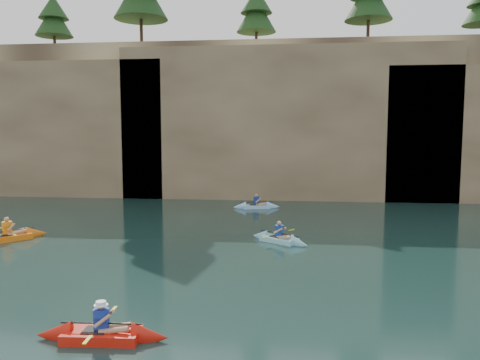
# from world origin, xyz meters

# --- Properties ---
(ground) EXTENTS (160.00, 160.00, 0.00)m
(ground) POSITION_xyz_m (0.00, 0.00, 0.00)
(ground) COLOR black
(ground) RESTS_ON ground
(cliff) EXTENTS (70.00, 16.00, 12.00)m
(cliff) POSITION_xyz_m (0.00, 30.00, 6.00)
(cliff) COLOR tan
(cliff) RESTS_ON ground
(cliff_slab_west) EXTENTS (26.00, 2.40, 10.56)m
(cliff_slab_west) POSITION_xyz_m (-20.00, 22.60, 5.28)
(cliff_slab_west) COLOR #9D855F
(cliff_slab_west) RESTS_ON ground
(cliff_slab_center) EXTENTS (24.00, 2.40, 11.40)m
(cliff_slab_center) POSITION_xyz_m (2.00, 22.60, 5.70)
(cliff_slab_center) COLOR #9D855F
(cliff_slab_center) RESTS_ON ground
(sea_cave_west) EXTENTS (4.50, 1.00, 4.00)m
(sea_cave_west) POSITION_xyz_m (-18.00, 21.95, 2.00)
(sea_cave_west) COLOR black
(sea_cave_west) RESTS_ON ground
(sea_cave_center) EXTENTS (3.50, 1.00, 3.20)m
(sea_cave_center) POSITION_xyz_m (-4.00, 21.95, 1.60)
(sea_cave_center) COLOR black
(sea_cave_center) RESTS_ON ground
(sea_cave_east) EXTENTS (5.00, 1.00, 4.50)m
(sea_cave_east) POSITION_xyz_m (10.00, 21.95, 2.25)
(sea_cave_east) COLOR black
(sea_cave_east) RESTS_ON ground
(main_kayaker) EXTENTS (3.21, 2.18, 1.18)m
(main_kayaker) POSITION_xyz_m (-2.03, -1.75, 0.16)
(main_kayaker) COLOR red
(main_kayaker) RESTS_ON ground
(kayaker_orange) EXTENTS (2.93, 3.18, 1.34)m
(kayaker_orange) POSITION_xyz_m (-10.38, 7.66, 0.16)
(kayaker_orange) COLOR orange
(kayaker_orange) RESTS_ON ground
(kayaker_ltblue_near) EXTENTS (2.88, 2.33, 1.19)m
(kayaker_ltblue_near) POSITION_xyz_m (1.90, 8.67, 0.15)
(kayaker_ltblue_near) COLOR #8CD6EA
(kayaker_ltblue_near) RESTS_ON ground
(kayaker_ltblue_mid) EXTENTS (3.11, 2.26, 1.15)m
(kayaker_ltblue_mid) POSITION_xyz_m (0.20, 17.95, 0.14)
(kayaker_ltblue_mid) COLOR #98CEFF
(kayaker_ltblue_mid) RESTS_ON ground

